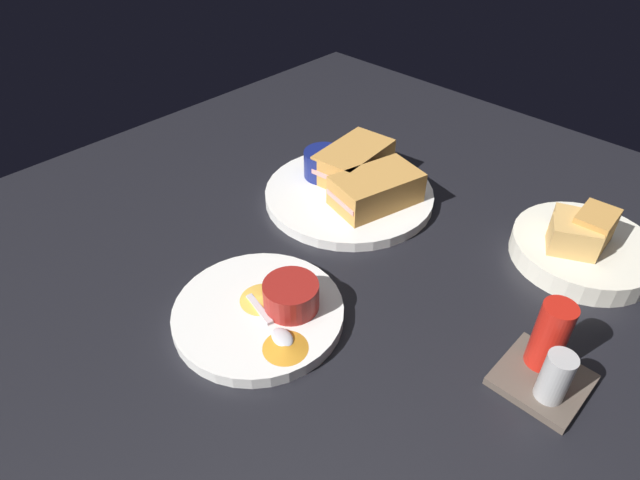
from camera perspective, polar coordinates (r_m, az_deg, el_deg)
The scene contains 12 objects.
ground_plane at distance 78.50cm, azimuth 4.15°, elevation -1.05°, with size 110.00×110.00×3.00cm, color black.
plate_sandwich_main at distance 85.81cm, azimuth 3.09°, elevation 4.83°, with size 26.62×26.62×1.60cm, color white.
sandwich_half_near at distance 81.64cm, azimuth 5.98°, elevation 5.40°, with size 14.58×10.58×4.80cm.
sandwich_half_far at distance 88.37cm, azimuth 3.61°, elevation 8.35°, with size 13.89×8.86×4.80cm.
ramekin_dark_sauce at distance 87.84cm, azimuth 0.46°, elevation 8.20°, with size 6.64×6.64×4.40cm.
spoon_by_dark_ramekin at distance 84.93cm, azimuth 2.19°, elevation 5.41°, with size 4.46×9.83×0.80cm.
plate_chips_companion at distance 66.33cm, azimuth -6.55°, elevation -7.73°, with size 20.80×20.80×1.60cm, color white.
ramekin_light_gravy at distance 64.37cm, azimuth -3.09°, elevation -5.82°, with size 6.74×6.74×3.54cm.
spoon_by_gravy_ramekin at distance 62.67cm, azimuth -4.64°, elevation -9.56°, with size 3.67×9.94×0.80cm.
plantain_chip_scatter at distance 64.54cm, azimuth -5.12°, elevation -7.84°, with size 10.91×15.33×0.60cm.
bread_basket_rear at distance 81.17cm, azimuth 26.08°, elevation -0.54°, with size 19.03×19.03×7.93cm.
condiment_caddy at distance 62.79cm, azimuth 23.09°, elevation -11.55°, with size 9.00×9.00×9.50cm.
Camera 1 is at (47.28, 37.55, 48.66)cm, focal length 30.14 mm.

